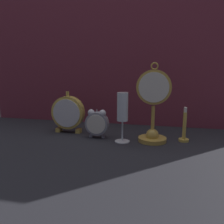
{
  "coord_description": "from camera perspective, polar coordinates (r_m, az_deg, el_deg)",
  "views": [
    {
      "loc": [
        0.23,
        -0.91,
        0.31
      ],
      "look_at": [
        0.0,
        0.08,
        0.11
      ],
      "focal_mm": 40.0,
      "sensor_mm": 36.0,
      "label": 1
    }
  ],
  "objects": [
    {
      "name": "ground_plane",
      "position": [
        0.99,
        -1.04,
        -7.08
      ],
      "size": [
        4.0,
        4.0,
        0.0
      ],
      "primitive_type": "plane",
      "color": "#232328"
    },
    {
      "name": "fabric_backdrop_drape",
      "position": [
        1.26,
        2.54,
        12.54
      ],
      "size": [
        1.43,
        0.01,
        0.68
      ],
      "primitive_type": "cube",
      "color": "brown",
      "rests_on": "ground_plane"
    },
    {
      "name": "pocket_watch_on_stand",
      "position": [
        0.99,
        9.38,
        0.18
      ],
      "size": [
        0.14,
        0.11,
        0.31
      ],
      "color": "gold",
      "rests_on": "ground_plane"
    },
    {
      "name": "alarm_clock_twin_bell",
      "position": [
        1.04,
        -3.47,
        -2.35
      ],
      "size": [
        0.1,
        0.03,
        0.12
      ],
      "color": "gray",
      "rests_on": "ground_plane"
    },
    {
      "name": "mantel_clock_silver",
      "position": [
        1.13,
        -10.02,
        -0.19
      ],
      "size": [
        0.15,
        0.04,
        0.19
      ],
      "color": "gold",
      "rests_on": "ground_plane"
    },
    {
      "name": "champagne_flute",
      "position": [
        0.97,
        2.42,
        0.28
      ],
      "size": [
        0.06,
        0.06,
        0.2
      ],
      "color": "silver",
      "rests_on": "ground_plane"
    },
    {
      "name": "brass_candlestick",
      "position": [
        1.04,
        16.18,
        -4.05
      ],
      "size": [
        0.04,
        0.04,
        0.14
      ],
      "color": "gold",
      "rests_on": "ground_plane"
    }
  ]
}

